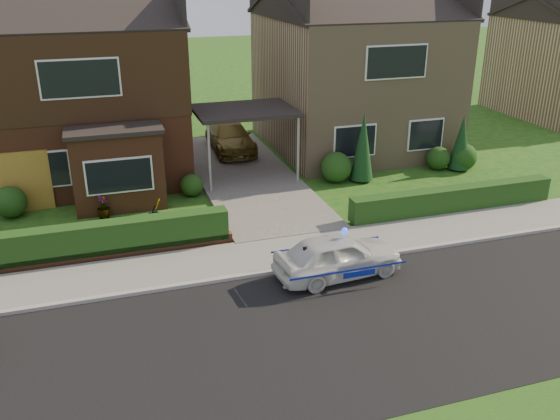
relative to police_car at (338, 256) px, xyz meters
name	(u,v)px	position (x,y,z in m)	size (l,w,h in m)	color
ground	(364,325)	(-0.32, -2.40, -0.60)	(120.00, 120.00, 0.00)	#154E14
road	(364,325)	(-0.32, -2.40, -0.60)	(60.00, 6.00, 0.02)	black
kerb	(318,265)	(-0.32, 0.65, -0.54)	(60.00, 0.16, 0.12)	#9E9993
sidewalk	(305,249)	(-0.32, 1.70, -0.55)	(60.00, 2.00, 0.10)	slate
driveway	(246,176)	(-0.32, 8.60, -0.54)	(3.80, 12.00, 0.12)	#666059
house_left	(81,77)	(-6.10, 11.50, 3.21)	(7.50, 9.53, 7.25)	brown
house_right	(352,66)	(5.48, 11.59, 3.06)	(7.50, 8.06, 7.25)	#A08162
carport_link	(245,112)	(-0.32, 8.55, 2.06)	(3.80, 3.00, 2.77)	black
garage_door	(17,182)	(-8.57, 7.56, 0.45)	(2.20, 0.10, 2.10)	brown
dwarf_wall	(100,255)	(-6.12, 2.90, -0.42)	(7.70, 0.25, 0.36)	brown
hedge_left	(101,258)	(-6.12, 3.05, -0.60)	(7.50, 0.55, 0.90)	#153B12
hedge_right	(451,212)	(5.48, 2.95, -0.60)	(7.50, 0.55, 0.80)	#153B12
shrub_left_far	(10,202)	(-8.82, 7.10, -0.06)	(1.08, 1.08, 1.08)	#153B12
shrub_left_mid	(148,186)	(-4.32, 6.90, 0.06)	(1.32, 1.32, 1.32)	#153B12
shrub_left_near	(192,185)	(-2.72, 7.20, -0.18)	(0.84, 0.84, 0.84)	#153B12
shrub_right_near	(336,167)	(2.88, 7.00, 0.00)	(1.20, 1.20, 1.20)	#153B12
shrub_right_mid	(438,158)	(7.48, 7.10, -0.12)	(0.96, 0.96, 0.96)	#153B12
shrub_right_far	(464,157)	(8.48, 6.80, -0.06)	(1.08, 1.08, 1.08)	#153B12
conifer_a	(363,149)	(3.88, 6.80, 0.70)	(0.90, 0.90, 2.60)	black
conifer_b	(461,144)	(8.28, 6.80, 0.50)	(0.90, 0.90, 2.20)	black
police_car	(338,256)	(0.00, 0.00, 0.00)	(3.23, 3.63, 1.36)	silver
driveway_car	(230,137)	(-0.13, 12.05, 0.14)	(1.74, 4.28, 1.24)	brown
potted_plant_b	(155,212)	(-4.29, 5.03, -0.17)	(0.47, 0.38, 0.86)	gray
potted_plant_c	(103,207)	(-5.88, 6.04, -0.20)	(0.45, 0.45, 0.81)	gray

